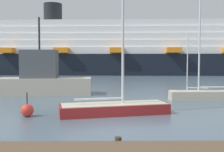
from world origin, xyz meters
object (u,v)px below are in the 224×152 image
at_px(sailboat_3, 191,92).
at_px(channel_buoy_0, 27,110).
at_px(sailboat_2, 115,107).
at_px(cruise_ship, 117,52).
at_px(fishing_boat_0, 43,79).
at_px(sailboat_1, 204,93).

bearing_deg(sailboat_3, channel_buoy_0, 55.09).
relative_size(sailboat_2, channel_buoy_0, 6.63).
bearing_deg(cruise_ship, fishing_boat_0, -99.21).
distance_m(sailboat_3, fishing_boat_0, 14.22).
relative_size(sailboat_2, fishing_boat_0, 1.04).
bearing_deg(channel_buoy_0, sailboat_3, 37.02).
height_order(sailboat_3, fishing_boat_0, fishing_boat_0).
bearing_deg(sailboat_1, channel_buoy_0, 25.03).
xyz_separation_m(sailboat_1, sailboat_3, (-0.21, 2.95, -0.24)).
xyz_separation_m(sailboat_2, fishing_boat_0, (-6.74, 9.57, 1.05)).
distance_m(sailboat_3, channel_buoy_0, 15.75).
bearing_deg(fishing_boat_0, channel_buoy_0, 95.45).
distance_m(fishing_boat_0, cruise_ship, 39.37).
bearing_deg(sailboat_1, sailboat_3, -87.95).
height_order(sailboat_3, cruise_ship, cruise_ship).
xyz_separation_m(fishing_boat_0, cruise_ship, (8.36, 38.28, 3.92)).
distance_m(sailboat_2, fishing_boat_0, 11.76).
relative_size(sailboat_3, cruise_ship, 0.07).
distance_m(fishing_boat_0, channel_buoy_0, 10.45).
relative_size(sailboat_1, sailboat_3, 1.77).
bearing_deg(fishing_boat_0, sailboat_3, 173.54).
relative_size(sailboat_2, cruise_ship, 0.11).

